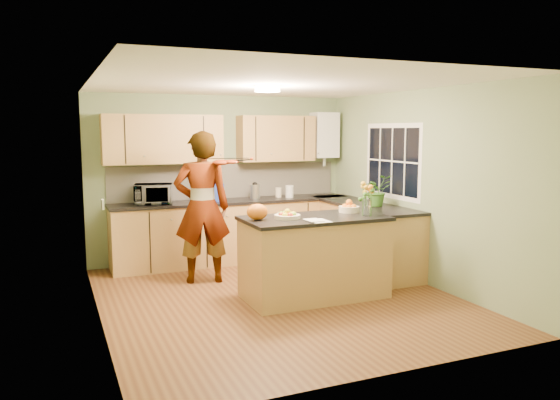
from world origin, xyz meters
name	(u,v)px	position (x,y,z in m)	size (l,w,h in m)	color
floor	(277,298)	(0.00, 0.00, 0.00)	(4.50, 4.50, 0.00)	#583019
ceiling	(277,84)	(0.00, 0.00, 2.50)	(4.00, 4.50, 0.02)	white
wall_back	(221,178)	(0.00, 2.25, 1.25)	(4.00, 0.02, 2.50)	gray
wall_front	(388,224)	(0.00, -2.25, 1.25)	(4.00, 0.02, 2.50)	gray
wall_left	(96,202)	(-2.00, 0.00, 1.25)	(0.02, 4.50, 2.50)	gray
wall_right	(419,187)	(2.00, 0.00, 1.25)	(0.02, 4.50, 2.50)	gray
back_counter	(234,231)	(0.10, 1.95, 0.47)	(3.64, 0.62, 0.94)	#A37541
right_counter	(363,236)	(1.70, 0.85, 0.47)	(0.62, 2.24, 0.94)	#A37541
splashback	(227,181)	(0.10, 2.23, 1.20)	(3.60, 0.02, 0.52)	beige
upper_cabinets	(212,139)	(-0.18, 2.08, 1.85)	(3.20, 0.34, 0.70)	#A37541
boiler	(324,135)	(1.70, 2.09, 1.90)	(0.40, 0.30, 0.86)	white
window_right	(392,161)	(1.99, 0.60, 1.55)	(0.01, 1.30, 1.05)	white
light_switch	(103,204)	(-1.99, -0.60, 1.30)	(0.02, 0.09, 0.09)	white
ceiling_lamp	(267,89)	(0.00, 0.30, 2.46)	(0.30, 0.30, 0.07)	#FFEABF
peninsula_island	(314,257)	(0.42, -0.13, 0.49)	(1.69, 0.87, 0.97)	#A37541
fruit_dish	(287,215)	(0.07, -0.13, 1.01)	(0.30, 0.30, 0.10)	beige
orange_bowl	(349,207)	(0.97, 0.02, 1.03)	(0.25, 0.25, 0.15)	beige
flower_vase	(367,191)	(1.02, -0.31, 1.27)	(0.24, 0.24, 0.45)	silver
orange_bag	(257,212)	(-0.28, -0.08, 1.06)	(0.24, 0.21, 0.18)	orange
papers	(319,221)	(0.32, -0.43, 0.97)	(0.21, 0.29, 0.01)	white
violinist	(202,207)	(-0.62, 1.03, 0.98)	(0.72, 0.47, 1.97)	#DBAC86
violin	(221,162)	(-0.42, 0.81, 1.58)	(0.54, 0.22, 0.11)	#500F05
microwave	(153,194)	(-1.08, 1.94, 1.08)	(0.52, 0.35, 0.29)	white
blue_box	(211,192)	(-0.25, 1.94, 1.07)	(0.33, 0.24, 0.26)	#213897
kettle	(255,191)	(0.45, 1.95, 1.06)	(0.16, 0.16, 0.30)	silver
jar_cream	(278,192)	(0.86, 2.00, 1.01)	(0.10, 0.10, 0.15)	beige
jar_white	(289,191)	(1.00, 1.89, 1.03)	(0.12, 0.12, 0.19)	white
potted_plant	(377,190)	(1.70, 0.53, 1.16)	(0.39, 0.34, 0.44)	#3B7125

